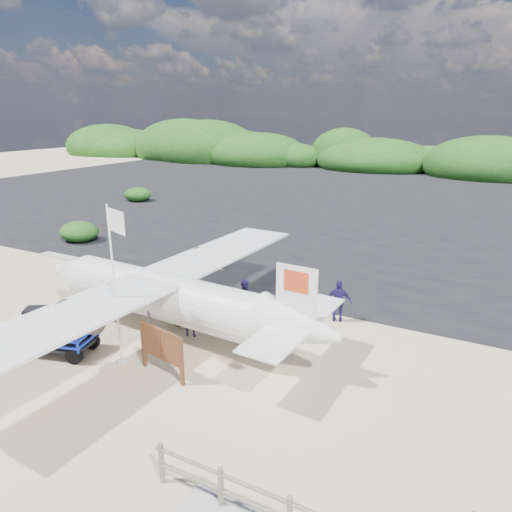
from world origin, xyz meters
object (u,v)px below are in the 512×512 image
Objects in this scene: flagpole at (122,361)px; crew_b at (245,297)px; crew_c at (339,301)px; aircraft_large at (507,223)px; baggage_cart at (59,353)px; signboard at (163,375)px; crew_a at (190,317)px; aircraft_small at (301,194)px.

flagpole is 3.40× the size of crew_b.
crew_c is 0.11× the size of aircraft_large.
baggage_cart is 0.17× the size of aircraft_large.
crew_b reaches higher than signboard.
aircraft_large is (5.76, 21.51, -0.83)m from crew_c.
signboard is at bearing -8.10° from baggage_cart.
flagpole is 5.30m from crew_b.
baggage_cart is 4.00m from signboard.
flagpole reaches higher than baggage_cart.
crew_a is 2.61m from crew_b.
flagpole reaches higher than signboard.
aircraft_large is at bearing 125.91° from aircraft_small.
baggage_cart is at bearing -165.95° from flagpole.
aircraft_small is at bearing 102.41° from flagpole.
crew_c is at bearing 49.47° from flagpole.
signboard is 1.28× the size of crew_b.
flagpole is 29.73m from aircraft_large.
crew_c is (5.22, 6.11, 0.83)m from flagpole.
crew_a is at bearing 69.12° from flagpole.
aircraft_small reaches higher than signboard.
crew_a is 0.20× the size of aircraft_small.
signboard is at bearing 46.88° from crew_c.
signboard reaches higher than baggage_cart.
crew_b is 0.91× the size of crew_c.
signboard is 7.12m from crew_c.
aircraft_large is at bearing 48.85° from baggage_cart.
flagpole is 3.48× the size of crew_a.
aircraft_large is at bearing -87.94° from crew_b.
signboard is at bearing -0.65° from flagpole.
crew_a reaches higher than aircraft_small.
aircraft_large is at bearing -118.18° from crew_c.
aircraft_small is at bearing -77.83° from crew_c.
flagpole is 1.69m from signboard.
aircraft_small is at bearing 82.36° from baggage_cart.
aircraft_large is 1.97× the size of aircraft_small.
crew_c reaches higher than crew_a.
aircraft_large is (13.25, 28.19, 0.00)m from baggage_cart.
crew_b is at bearing 69.96° from flagpole.
aircraft_large is (10.99, 27.62, 0.00)m from flagpole.
flagpole reaches higher than aircraft_small.
aircraft_small is (-8.73, 31.99, 0.00)m from signboard.
crew_a is (-0.75, 2.48, 0.74)m from signboard.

